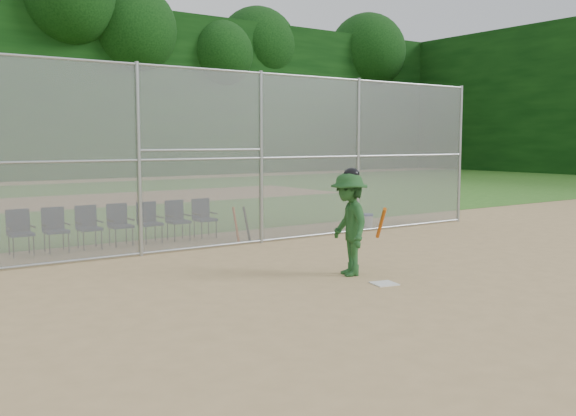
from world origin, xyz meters
TOP-DOWN VIEW (x-y plane):
  - ground at (0.00, 0.00)m, footprint 100.00×100.00m
  - grass_strip at (0.00, 18.00)m, footprint 100.00×100.00m
  - dirt_patch_far at (0.00, 18.00)m, footprint 24.00×24.00m
  - backstop_fence at (0.00, 5.00)m, footprint 16.09×0.09m
  - treeline at (0.00, 20.00)m, footprint 81.00×60.00m
  - home_plate at (0.29, 0.11)m, footprint 0.46×0.46m
  - batter_at_plate at (0.29, 1.02)m, footprint 1.14×1.38m
  - water_cooler at (4.57, 5.26)m, footprint 0.34×0.34m
  - spare_bats at (0.72, 5.45)m, footprint 0.36×0.34m
  - chair_0 at (-4.04, 6.48)m, footprint 0.54×0.52m
  - chair_1 at (-3.31, 6.48)m, footprint 0.54×0.52m
  - chair_2 at (-2.59, 6.48)m, footprint 0.54×0.52m
  - chair_3 at (-1.87, 6.48)m, footprint 0.54×0.52m
  - chair_4 at (-1.15, 6.48)m, footprint 0.54×0.52m
  - chair_5 at (-0.43, 6.48)m, footprint 0.54×0.52m
  - chair_6 at (0.29, 6.48)m, footprint 0.54×0.52m

SIDE VIEW (x-z plane):
  - ground at x=0.00m, z-range 0.00..0.00m
  - grass_strip at x=0.00m, z-range 0.01..0.01m
  - home_plate at x=0.29m, z-range 0.00..0.02m
  - dirt_patch_far at x=0.00m, z-range 0.01..0.01m
  - water_cooler at x=4.57m, z-range 0.00..0.43m
  - spare_bats at x=0.72m, z-range 0.00..0.83m
  - chair_0 at x=-4.04m, z-range 0.00..0.96m
  - chair_1 at x=-3.31m, z-range 0.00..0.96m
  - chair_2 at x=-2.59m, z-range 0.00..0.96m
  - chair_3 at x=-1.87m, z-range 0.00..0.96m
  - chair_4 at x=-1.15m, z-range 0.00..0.96m
  - chair_5 at x=-0.43m, z-range 0.00..0.96m
  - chair_6 at x=0.29m, z-range 0.00..0.96m
  - batter_at_plate at x=0.29m, z-range -0.03..1.90m
  - backstop_fence at x=0.00m, z-range 0.07..4.07m
  - treeline at x=0.00m, z-range 0.00..11.00m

